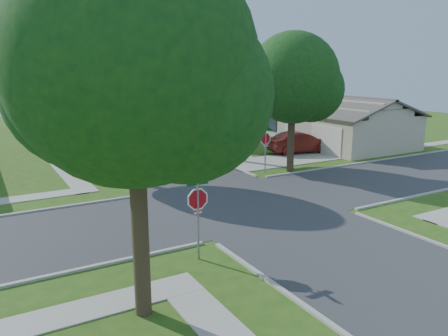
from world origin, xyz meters
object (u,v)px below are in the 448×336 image
stop_sign_ne (266,141)px  stop_sign_sw (198,203)px  tree_e_mid (164,70)px  tree_w_far (36,77)px  tree_e_far (122,72)px  tree_sw_corner (136,75)px  car_curb_east (104,120)px  car_curb_west (47,118)px  house_ne_near (330,126)px  tree_w_near (92,74)px  tree_e_near (231,80)px  tree_ne_corner (294,82)px  house_ne_far (226,110)px  car_driveway (300,142)px  tree_w_mid (56,68)px

stop_sign_ne → stop_sign_sw: bearing=-135.0°
tree_e_mid → tree_w_far: 16.06m
tree_e_far → tree_sw_corner: (-12.19, -41.00, 0.28)m
tree_sw_corner → car_curb_east: 41.45m
tree_e_far → car_curb_west: (-7.95, 4.96, -5.40)m
stop_sign_ne → car_curb_west: stop_sign_ne is taller
house_ne_near → car_curb_west: house_ne_near is taller
tree_e_far → tree_w_near: bearing=-110.6°
stop_sign_sw → tree_e_near: size_ratio=0.36×
tree_e_near → house_ne_near: size_ratio=0.61×
tree_w_near → tree_sw_corner: 16.24m
tree_e_far → tree_ne_corner: size_ratio=1.01×
tree_e_near → stop_sign_ne: bearing=-90.7°
tree_w_far → car_curb_west: (1.45, 4.96, -4.92)m
tree_e_far → stop_sign_sw: bearing=-103.7°
tree_e_near → tree_e_mid: (0.01, 12.00, 0.61)m
car_curb_west → tree_e_far: bearing=145.9°
house_ne_far → tree_w_far: bearing=166.4°
tree_e_near → car_driveway: (6.09, -0.31, -4.82)m
tree_e_mid → house_ne_far: 14.58m
tree_w_far → tree_e_near: bearing=-69.4°
tree_e_near → tree_sw_corner: size_ratio=0.87×
tree_w_far → tree_sw_corner: tree_sw_corner is taller
tree_e_mid → tree_ne_corner: (1.60, -16.80, -0.66)m
tree_e_mid → tree_w_far: tree_e_mid is taller
tree_e_near → house_ne_near: tree_e_near is taller
tree_sw_corner → tree_e_mid: bearing=66.5°
stop_sign_ne → car_driveway: bearing=33.1°
stop_sign_sw → house_ne_near: house_ne_near is taller
house_ne_near → car_curb_west: size_ratio=3.39×
car_driveway → house_ne_far: bearing=-2.8°
tree_w_far → house_ne_near: tree_w_far is taller
tree_e_far → tree_sw_corner: size_ratio=0.91×
tree_sw_corner → tree_w_mid: bearing=84.3°
tree_w_far → house_ne_far: size_ratio=0.59×
stop_sign_sw → tree_w_mid: bearing=89.9°
tree_w_far → car_driveway: 30.04m
stop_sign_sw → car_curb_east: (6.74, 37.66, -1.36)m
tree_e_near → tree_sw_corner: bearing=-127.3°
stop_sign_ne → car_driveway: 7.43m
tree_ne_corner → car_curb_west: size_ratio=2.16×
tree_w_mid → tree_sw_corner: size_ratio=1.00×
stop_sign_sw → car_driveway: stop_sign_sw is taller
car_curb_east → tree_e_far: bearing=27.6°
stop_sign_sw → tree_w_near: (0.06, 13.71, 4.08)m
stop_sign_sw → car_driveway: 20.56m
tree_w_far → tree_sw_corner: 41.10m
tree_w_mid → stop_sign_ne: bearing=-60.2°
tree_w_near → house_ne_far: bearing=44.1°
tree_e_mid → house_ne_far: bearing=35.4°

